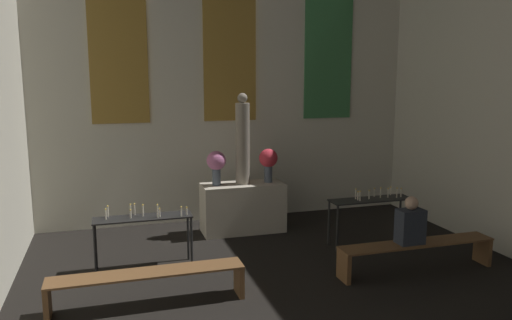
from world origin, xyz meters
The scene contains 10 objects.
wall_back centered at (0.00, 9.85, 2.98)m, with size 7.27×0.16×5.89m.
altar centered at (0.00, 8.90, 0.43)m, with size 1.43×0.59×0.86m.
statue centered at (0.00, 8.90, 1.60)m, with size 0.24×0.24×1.56m.
flower_vase_left centered at (-0.47, 8.90, 1.25)m, with size 0.33×0.33×0.59m.
flower_vase_right centered at (0.47, 8.90, 1.25)m, with size 0.33×0.33×0.59m.
candle_rack_left centered at (-1.79, 7.66, 0.65)m, with size 1.37×0.37×0.95m.
candle_rack_right centered at (1.80, 7.66, 0.65)m, with size 1.37×0.37×0.93m.
pew_back_left centered at (-1.84, 6.43, 0.32)m, with size 2.29×0.36×0.43m.
pew_back_right centered at (1.84, 6.43, 0.32)m, with size 2.29×0.36×0.43m.
person_seated centered at (1.71, 6.43, 0.71)m, with size 0.36×0.24×0.66m.
Camera 1 is at (-2.21, 0.73, 2.72)m, focal length 35.00 mm.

